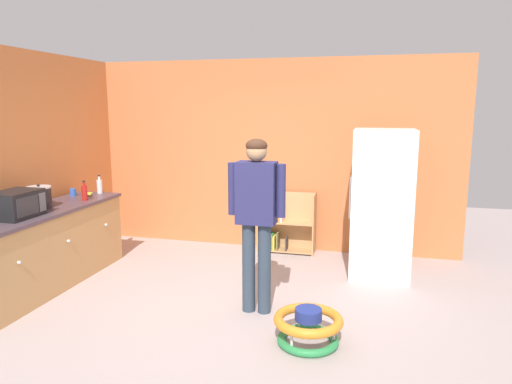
# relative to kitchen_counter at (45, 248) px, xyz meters

# --- Properties ---
(ground_plane) EXTENTS (12.00, 12.00, 0.00)m
(ground_plane) POSITION_rel_kitchen_counter_xyz_m (2.20, -0.17, -0.45)
(ground_plane) COLOR #AA9A97
(ground_plane) RESTS_ON ground
(back_wall) EXTENTS (5.20, 0.06, 2.70)m
(back_wall) POSITION_rel_kitchen_counter_xyz_m (2.20, 2.16, 0.90)
(back_wall) COLOR #CA713F
(back_wall) RESTS_ON ground
(left_side_wall) EXTENTS (0.06, 2.99, 2.70)m
(left_side_wall) POSITION_rel_kitchen_counter_xyz_m (-0.43, 0.64, 0.90)
(left_side_wall) COLOR #CF763E
(left_side_wall) RESTS_ON ground
(kitchen_counter) EXTENTS (0.65, 2.32, 0.90)m
(kitchen_counter) POSITION_rel_kitchen_counter_xyz_m (0.00, 0.00, 0.00)
(kitchen_counter) COLOR tan
(kitchen_counter) RESTS_ON ground
(refrigerator) EXTENTS (0.73, 0.68, 1.78)m
(refrigerator) POSITION_rel_kitchen_counter_xyz_m (3.70, 1.31, 0.44)
(refrigerator) COLOR white
(refrigerator) RESTS_ON ground
(bookshelf) EXTENTS (0.80, 0.28, 0.85)m
(bookshelf) POSITION_rel_kitchen_counter_xyz_m (2.37, 1.97, -0.09)
(bookshelf) COLOR tan
(bookshelf) RESTS_ON ground
(standing_person) EXTENTS (0.57, 0.22, 1.74)m
(standing_person) POSITION_rel_kitchen_counter_xyz_m (2.50, -0.07, 0.59)
(standing_person) COLOR #303E4E
(standing_person) RESTS_ON ground
(baby_walker) EXTENTS (0.60, 0.60, 0.32)m
(baby_walker) POSITION_rel_kitchen_counter_xyz_m (3.09, -0.60, -0.29)
(baby_walker) COLOR #2B8E4A
(baby_walker) RESTS_ON ground
(microwave) EXTENTS (0.37, 0.48, 0.28)m
(microwave) POSITION_rel_kitchen_counter_xyz_m (0.01, -0.38, 0.59)
(microwave) COLOR black
(microwave) RESTS_ON kitchen_counter
(crock_pot) EXTENTS (0.27, 0.27, 0.28)m
(crock_pot) POSITION_rel_kitchen_counter_xyz_m (-0.08, 0.07, 0.57)
(crock_pot) COLOR black
(crock_pot) RESTS_ON kitchen_counter
(banana_bunch) EXTENTS (0.15, 0.16, 0.04)m
(banana_bunch) POSITION_rel_kitchen_counter_xyz_m (0.03, 0.86, 0.48)
(banana_bunch) COLOR yellow
(banana_bunch) RESTS_ON kitchen_counter
(ketchup_bottle) EXTENTS (0.07, 0.07, 0.25)m
(ketchup_bottle) POSITION_rel_kitchen_counter_xyz_m (0.15, 0.59, 0.55)
(ketchup_bottle) COLOR red
(ketchup_bottle) RESTS_ON kitchen_counter
(clear_bottle) EXTENTS (0.07, 0.07, 0.25)m
(clear_bottle) POSITION_rel_kitchen_counter_xyz_m (0.06, 1.07, 0.55)
(clear_bottle) COLOR silver
(clear_bottle) RESTS_ON kitchen_counter
(teal_cup) EXTENTS (0.08, 0.08, 0.09)m
(teal_cup) POSITION_rel_kitchen_counter_xyz_m (-0.19, 0.35, 0.50)
(teal_cup) COLOR teal
(teal_cup) RESTS_ON kitchen_counter
(blue_cup) EXTENTS (0.08, 0.08, 0.09)m
(blue_cup) POSITION_rel_kitchen_counter_xyz_m (-0.18, 0.82, 0.50)
(blue_cup) COLOR blue
(blue_cup) RESTS_ON kitchen_counter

